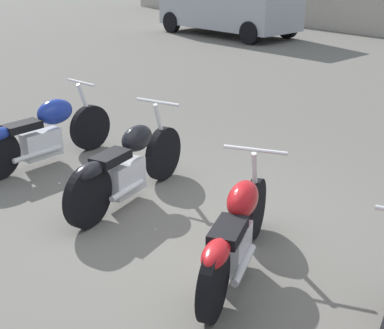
{
  "coord_description": "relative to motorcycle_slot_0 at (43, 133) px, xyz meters",
  "views": [
    {
      "loc": [
        3.9,
        -2.99,
        2.69
      ],
      "look_at": [
        0.0,
        0.28,
        0.65
      ],
      "focal_mm": 50.0,
      "sensor_mm": 36.0,
      "label": 1
    }
  ],
  "objects": [
    {
      "name": "motorcycle_slot_2",
      "position": [
        3.54,
        0.11,
        -0.03
      ],
      "size": [
        1.12,
        1.76,
        0.98
      ],
      "rotation": [
        0.0,
        0.0,
        0.53
      ],
      "color": "black",
      "rests_on": "ground_plane"
    },
    {
      "name": "motorcycle_slot_0",
      "position": [
        0.0,
        0.0,
        0.0
      ],
      "size": [
        0.62,
        2.13,
        1.02
      ],
      "rotation": [
        0.0,
        0.0,
        0.15
      ],
      "color": "black",
      "rests_on": "ground_plane"
    },
    {
      "name": "motorcycle_slot_1",
      "position": [
        1.69,
        0.2,
        -0.01
      ],
      "size": [
        0.91,
        2.02,
        1.04
      ],
      "rotation": [
        0.0,
        0.0,
        0.36
      ],
      "color": "black",
      "rests_on": "ground_plane"
    },
    {
      "name": "ground_plane",
      "position": [
        2.53,
        0.17,
        -0.45
      ],
      "size": [
        60.0,
        60.0,
        0.0
      ],
      "primitive_type": "plane",
      "color": "#5B5954"
    }
  ]
}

